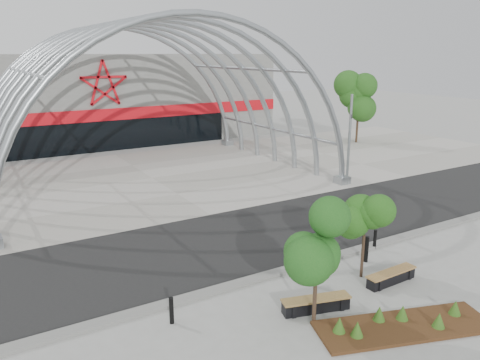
% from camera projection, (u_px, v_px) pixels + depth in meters
% --- Properties ---
extents(ground, '(140.00, 140.00, 0.00)m').
position_uv_depth(ground, '(292.00, 266.00, 18.45)').
color(ground, gray).
rests_on(ground, ground).
extents(road, '(140.00, 7.00, 0.02)m').
position_uv_depth(road, '(246.00, 237.00, 21.35)').
color(road, black).
rests_on(road, ground).
extents(forecourt, '(60.00, 17.00, 0.04)m').
position_uv_depth(forecourt, '(152.00, 178.00, 31.29)').
color(forecourt, '#A19D92').
rests_on(forecourt, ground).
extents(kerb, '(60.00, 0.50, 0.12)m').
position_uv_depth(kerb, '(296.00, 267.00, 18.22)').
color(kerb, slate).
rests_on(kerb, ground).
extents(arena_building, '(34.00, 15.24, 8.00)m').
position_uv_depth(arena_building, '(84.00, 97.00, 45.11)').
color(arena_building, slate).
rests_on(arena_building, ground).
extents(vault_canopy, '(20.80, 15.80, 20.36)m').
position_uv_depth(vault_canopy, '(152.00, 178.00, 31.29)').
color(vault_canopy, '#979EA2').
rests_on(vault_canopy, ground).
extents(planting_bed, '(5.72, 3.32, 0.58)m').
position_uv_depth(planting_bed, '(402.00, 324.00, 14.30)').
color(planting_bed, '#351E0D').
rests_on(planting_bed, ground).
extents(signal_pole, '(0.24, 0.81, 5.72)m').
position_uv_depth(signal_pole, '(349.00, 139.00, 28.99)').
color(signal_pole, gray).
rests_on(signal_pole, ground).
extents(street_tree_0, '(1.72, 1.72, 3.91)m').
position_uv_depth(street_tree_0, '(318.00, 238.00, 13.91)').
color(street_tree_0, '#2F2118').
rests_on(street_tree_0, ground).
extents(street_tree_1, '(1.40, 1.40, 3.30)m').
position_uv_depth(street_tree_1, '(365.00, 217.00, 16.99)').
color(street_tree_1, black).
rests_on(street_tree_1, ground).
extents(bench_0, '(2.35, 1.11, 0.48)m').
position_uv_depth(bench_0, '(316.00, 304.00, 15.21)').
color(bench_0, black).
rests_on(bench_0, ground).
extents(bench_1, '(2.22, 0.55, 0.46)m').
position_uv_depth(bench_1, '(391.00, 277.00, 17.08)').
color(bench_1, black).
rests_on(bench_1, ground).
extents(bollard_0, '(0.14, 0.14, 0.88)m').
position_uv_depth(bollard_0, '(171.00, 311.00, 14.47)').
color(bollard_0, black).
rests_on(bollard_0, ground).
extents(bollard_1, '(0.18, 0.18, 1.10)m').
position_uv_depth(bollard_1, '(302.00, 270.00, 16.93)').
color(bollard_1, black).
rests_on(bollard_1, ground).
extents(bollard_2, '(0.16, 0.16, 1.03)m').
position_uv_depth(bollard_2, '(292.00, 252.00, 18.56)').
color(bollard_2, black).
rests_on(bollard_2, ground).
extents(bollard_3, '(0.17, 0.17, 1.08)m').
position_uv_depth(bollard_3, '(366.00, 249.00, 18.74)').
color(bollard_3, black).
rests_on(bollard_3, ground).
extents(bollard_4, '(0.14, 0.14, 0.86)m').
position_uv_depth(bollard_4, '(375.00, 239.00, 19.99)').
color(bollard_4, black).
rests_on(bollard_4, ground).
extents(bg_tree_1, '(2.70, 2.70, 5.91)m').
position_uv_depth(bg_tree_1, '(359.00, 97.00, 42.61)').
color(bg_tree_1, '#2E2013').
rests_on(bg_tree_1, ground).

